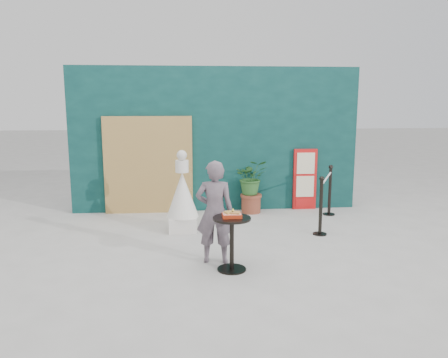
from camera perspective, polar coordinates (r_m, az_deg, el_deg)
ground at (r=6.49m, az=0.98°, el=-10.61°), size 60.00×60.00×0.00m
back_wall at (r=9.24m, az=-1.11°, el=5.18°), size 6.00×0.30×3.00m
bamboo_fence at (r=9.10m, az=-9.83°, el=1.78°), size 1.80×0.08×2.00m
woman at (r=6.23m, az=-1.23°, el=-4.34°), size 0.58×0.42×1.49m
menu_board at (r=9.49m, az=10.52°, el=-0.04°), size 0.50×0.07×1.30m
statue at (r=7.79m, az=-5.45°, el=-2.54°), size 0.57×0.57×1.46m
cafe_table at (r=5.99m, az=1.03°, el=-7.35°), size 0.52×0.52×0.75m
food_basket at (r=5.92m, az=1.05°, el=-4.67°), size 0.26×0.19×0.11m
planter at (r=9.05m, az=3.58°, el=-0.40°), size 0.66×0.57×1.11m
stanchion_barrier at (r=8.43m, az=13.14°, el=-2.48°), size 0.84×1.54×1.03m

